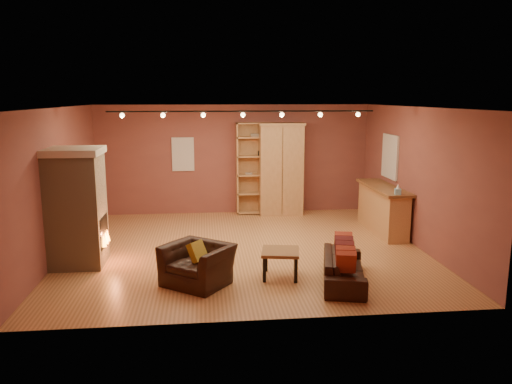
{
  "coord_description": "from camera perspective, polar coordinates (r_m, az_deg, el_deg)",
  "views": [
    {
      "loc": [
        -0.77,
        -9.57,
        3.01
      ],
      "look_at": [
        0.26,
        0.2,
        1.12
      ],
      "focal_mm": 35.0,
      "sensor_mm": 36.0,
      "label": 1
    }
  ],
  "objects": [
    {
      "name": "left_wall",
      "position": [
        10.07,
        -21.63,
        0.94
      ],
      "size": [
        0.02,
        6.5,
        2.8
      ],
      "primitive_type": "cube",
      "color": "brown",
      "rests_on": "floor"
    },
    {
      "name": "loveseat",
      "position": [
        8.33,
        10.04,
        -7.91
      ],
      "size": [
        0.85,
        1.72,
        0.72
      ],
      "rotation": [
        0.0,
        0.0,
        1.33
      ],
      "color": "black",
      "rests_on": "floor"
    },
    {
      "name": "back_window",
      "position": [
        12.89,
        -8.34,
        4.29
      ],
      "size": [
        0.56,
        0.04,
        0.86
      ],
      "primitive_type": "cube",
      "color": "silver",
      "rests_on": "back_wall"
    },
    {
      "name": "right_wall",
      "position": [
        10.6,
        17.85,
        1.65
      ],
      "size": [
        0.02,
        6.5,
        2.8
      ],
      "primitive_type": "cube",
      "color": "brown",
      "rests_on": "floor"
    },
    {
      "name": "floor",
      "position": [
        10.06,
        -1.34,
        -6.51
      ],
      "size": [
        7.0,
        7.0,
        0.0
      ],
      "primitive_type": "plane",
      "color": "#A16539",
      "rests_on": "ground"
    },
    {
      "name": "right_window",
      "position": [
        11.84,
        15.07,
        3.94
      ],
      "size": [
        0.05,
        0.9,
        1.0
      ],
      "primitive_type": "cube",
      "color": "silver",
      "rests_on": "right_wall"
    },
    {
      "name": "coffee_table",
      "position": [
        8.44,
        2.82,
        -7.12
      ],
      "size": [
        0.72,
        0.72,
        0.47
      ],
      "rotation": [
        0.0,
        0.0,
        -0.18
      ],
      "color": "brown",
      "rests_on": "floor"
    },
    {
      "name": "tissue_box",
      "position": [
        10.56,
        15.91,
        0.21
      ],
      "size": [
        0.14,
        0.14,
        0.22
      ],
      "rotation": [
        0.0,
        0.0,
        -0.22
      ],
      "color": "#81B5CE",
      "rests_on": "bar_counter"
    },
    {
      "name": "bar_counter",
      "position": [
        11.56,
        14.26,
        -1.84
      ],
      "size": [
        0.58,
        2.16,
        1.04
      ],
      "color": "tan",
      "rests_on": "floor"
    },
    {
      "name": "armchair",
      "position": [
        8.17,
        -6.7,
        -7.47
      ],
      "size": [
        1.2,
        1.13,
        0.88
      ],
      "rotation": [
        0.0,
        0.0,
        -0.64
      ],
      "color": "black",
      "rests_on": "floor"
    },
    {
      "name": "track_rail",
      "position": [
        9.8,
        -1.5,
        9.0
      ],
      "size": [
        5.2,
        0.09,
        0.13
      ],
      "color": "black",
      "rests_on": "ceiling"
    },
    {
      "name": "ceiling",
      "position": [
        9.6,
        -1.41,
        9.66
      ],
      "size": [
        7.0,
        7.0,
        0.0
      ],
      "primitive_type": "plane",
      "rotation": [
        3.14,
        0.0,
        0.0
      ],
      "color": "#57301B",
      "rests_on": "back_wall"
    },
    {
      "name": "bookcase",
      "position": [
        12.89,
        -0.14,
        2.82
      ],
      "size": [
        0.96,
        0.37,
        2.36
      ],
      "color": "tan",
      "rests_on": "floor"
    },
    {
      "name": "back_wall",
      "position": [
        12.94,
        -2.55,
        3.75
      ],
      "size": [
        7.0,
        0.02,
        2.8
      ],
      "primitive_type": "cube",
      "color": "brown",
      "rests_on": "floor"
    },
    {
      "name": "armoire",
      "position": [
        12.8,
        2.83,
        2.68
      ],
      "size": [
        1.16,
        0.66,
        2.35
      ],
      "color": "tan",
      "rests_on": "floor"
    },
    {
      "name": "fireplace",
      "position": [
        9.45,
        -19.77,
        -1.65
      ],
      "size": [
        1.01,
        0.98,
        2.12
      ],
      "color": "tan",
      "rests_on": "floor"
    }
  ]
}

